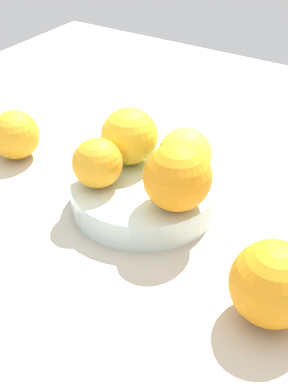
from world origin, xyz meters
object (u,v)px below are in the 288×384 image
(orange_in_bowl_3, at_px, (185,154))
(orange_loose_1, at_px, (273,284))
(orange_in_bowl_0, at_px, (177,177))
(orange_loose_0, at_px, (15,135))
(fruit_bowl, at_px, (144,195))
(orange_in_bowl_1, at_px, (129,136))
(orange_in_bowl_2, at_px, (97,163))

(orange_in_bowl_3, bearing_deg, orange_loose_1, -127.12)
(orange_in_bowl_0, distance_m, orange_loose_0, 0.28)
(orange_loose_0, height_order, orange_loose_1, orange_loose_1)
(fruit_bowl, xyz_separation_m, orange_in_bowl_1, (0.03, 0.04, 0.06))
(orange_in_bowl_1, distance_m, orange_in_bowl_3, 0.08)
(fruit_bowl, bearing_deg, orange_in_bowl_0, -110.07)
(fruit_bowl, bearing_deg, orange_in_bowl_2, 127.09)
(orange_loose_0, bearing_deg, orange_in_bowl_1, -81.43)
(orange_in_bowl_1, relative_size, orange_loose_0, 1.04)
(orange_in_bowl_2, distance_m, orange_loose_1, 0.25)
(orange_in_bowl_1, bearing_deg, fruit_bowl, -127.54)
(orange_loose_1, bearing_deg, orange_loose_0, 77.30)
(orange_in_bowl_1, bearing_deg, orange_loose_0, 98.57)
(orange_in_bowl_1, relative_size, orange_in_bowl_3, 1.12)
(orange_in_bowl_0, height_order, orange_loose_1, orange_in_bowl_0)
(orange_in_bowl_2, bearing_deg, orange_in_bowl_1, -1.42)
(orange_loose_0, distance_m, orange_loose_1, 0.43)
(orange_in_bowl_1, xyz_separation_m, orange_loose_1, (-0.12, -0.24, -0.03))
(fruit_bowl, bearing_deg, orange_in_bowl_3, -44.09)
(orange_in_bowl_0, relative_size, orange_in_bowl_1, 1.08)
(fruit_bowl, distance_m, orange_in_bowl_0, 0.08)
(orange_in_bowl_1, bearing_deg, orange_in_bowl_0, -118.24)
(orange_in_bowl_0, height_order, orange_in_bowl_3, orange_in_bowl_0)
(orange_in_bowl_1, height_order, orange_loose_0, orange_in_bowl_1)
(orange_in_bowl_3, bearing_deg, orange_in_bowl_2, 131.31)
(orange_in_bowl_0, bearing_deg, orange_loose_1, -115.29)
(orange_loose_0, bearing_deg, orange_in_bowl_0, -95.56)
(orange_in_bowl_2, xyz_separation_m, orange_loose_0, (0.04, 0.18, -0.03))
(orange_in_bowl_2, xyz_separation_m, orange_in_bowl_3, (0.07, -0.08, 0.00))
(orange_in_bowl_0, relative_size, orange_in_bowl_3, 1.20)
(orange_in_bowl_2, height_order, orange_loose_0, orange_in_bowl_2)
(orange_loose_0, bearing_deg, orange_in_bowl_3, -83.18)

